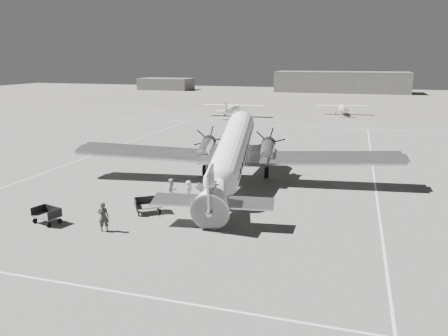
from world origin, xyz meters
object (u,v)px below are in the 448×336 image
Objects in this scene: dc3_airliner at (231,156)px; light_plane_left at (232,110)px; shed_secondary at (166,84)px; baggage_cart_far at (47,216)px; hangar_main at (341,82)px; ramp_agent at (172,192)px; passenger at (189,190)px; ground_crew at (103,217)px; light_plane_right at (342,110)px; baggage_cart_near at (148,206)px.

dc3_airliner reaches higher than light_plane_left.
shed_secondary is 9.64× the size of baggage_cart_far.
hangar_main is 60.22m from shed_secondary.
ramp_agent is 1.26× the size of passenger.
ground_crew is at bearing -171.77° from ramp_agent.
ramp_agent reaches higher than passenger.
baggage_cart_far is at bearing -88.62° from light_plane_left.
light_plane_right is at bearing -120.69° from ground_crew.
hangar_main is 121.86m from ramp_agent.
ground_crew is (7.47, -56.47, -0.30)m from light_plane_left.
light_plane_left is 51.31m from ramp_agent.
shed_secondary is 124.29m from dc3_airliner.
baggage_cart_near is (8.64, -52.64, -0.71)m from light_plane_left.
hangar_main is 26.78× the size of passenger.
shed_secondary is at bearing 108.56° from dc3_airliner.
ramp_agent is at bearing 34.58° from baggage_cart_near.
light_plane_left is at bearing -103.54° from hangar_main.
baggage_cart_near is at bearing -66.57° from shed_secondary.
light_plane_left is 6.31× the size of baggage_cart_near.
baggage_cart_near is 1.22× the size of passenger.
light_plane_left is 1.23× the size of light_plane_right.
dc3_airliner reaches higher than ground_crew.
baggage_cart_far is at bearing -96.26° from hangar_main.
baggage_cart_near is at bearing -82.50° from light_plane_left.
hangar_main is 73.24m from light_plane_left.
baggage_cart_near is 1.02× the size of baggage_cart_far.
baggage_cart_near is 6.63m from baggage_cart_far.
shed_secondary reaches higher than baggage_cart_near.
baggage_cart_far is 4.35m from ground_crew.
hangar_main is at bearing 85.72° from light_plane_right.
dc3_airliner is at bearing -2.78° from ramp_agent.
passenger is (-9.35, -58.11, -0.23)m from light_plane_right.
dc3_airliner reaches higher than shed_secondary.
light_plane_left is at bearing 65.04° from baggage_cart_near.
passenger reaches higher than baggage_cart_near.
passenger is at bearing 60.05° from baggage_cart_far.
ramp_agent is (-3.01, -5.33, -1.76)m from dc3_airliner.
baggage_cart_far is at bearing -137.67° from dc3_airliner.
baggage_cart_far is (46.00, -122.52, -1.47)m from shed_secondary.
hangar_main is at bearing 8.74° from passenger.
baggage_cart_near is 3.84m from passenger.
hangar_main is at bearing 4.76° from shed_secondary.
ramp_agent is (-7.65, -121.60, -2.31)m from hangar_main.
ramp_agent is (6.35, 5.93, 0.46)m from baggage_cart_far.
light_plane_right is at bearing 22.54° from light_plane_left.
dc3_airliner is (-4.63, -116.27, -0.55)m from hangar_main.
passenger is at bearing -131.56° from ground_crew.
shed_secondary is 0.62× the size of dc3_airliner.
light_plane_left is 7.67× the size of passenger.
shed_secondary is at bearing -87.80° from ground_crew.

